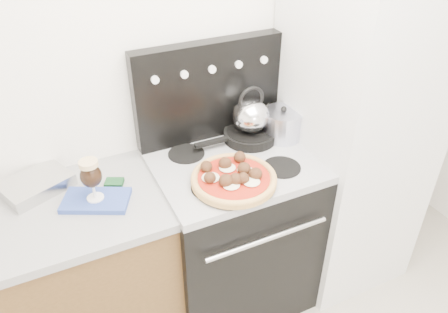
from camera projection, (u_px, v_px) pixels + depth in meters
room_shell at (349, 231)px, 1.22m from camera, size 3.52×3.01×2.52m
base_cabinet at (12, 306)px, 1.98m from camera, size 1.45×0.60×0.86m
stove_body at (232, 234)px, 2.36m from camera, size 0.76×0.65×0.88m
cooktop at (233, 164)px, 2.10m from camera, size 0.76×0.65×0.04m
backguard at (209, 91)px, 2.16m from camera, size 0.76×0.08×0.50m
fridge at (353, 126)px, 2.30m from camera, size 0.64×0.68×1.90m
foil_sheet at (36, 184)px, 1.92m from camera, size 0.34×0.30×0.06m
oven_mitt at (96, 200)px, 1.85m from camera, size 0.32×0.27×0.02m
beer_glass at (92, 180)px, 1.79m from camera, size 0.11×0.11×0.19m
pizza_pan at (234, 183)px, 1.93m from camera, size 0.36×0.36×0.01m
pizza at (234, 177)px, 1.91m from camera, size 0.39×0.39×0.05m
skillet at (250, 135)px, 2.24m from camera, size 0.27×0.27×0.05m
tea_kettle at (251, 113)px, 2.17m from camera, size 0.21×0.21×0.21m
stock_pot at (282, 125)px, 2.23m from camera, size 0.24×0.24×0.14m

